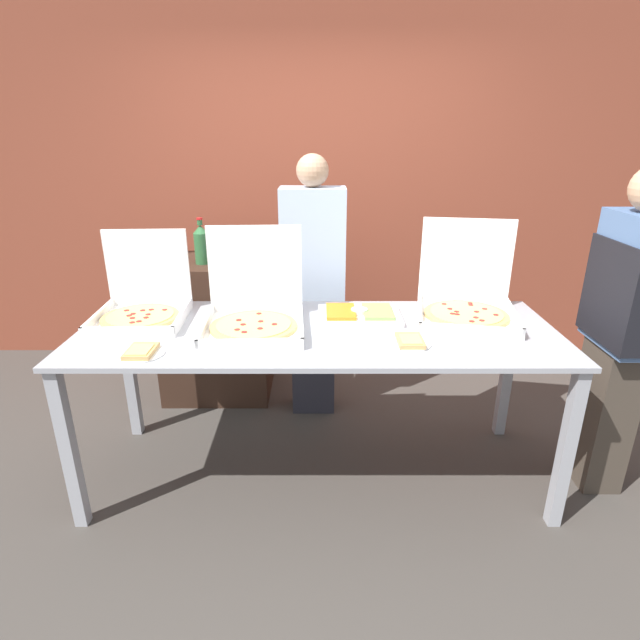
{
  "coord_description": "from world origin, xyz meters",
  "views": [
    {
      "loc": [
        0.01,
        -2.34,
        1.8
      ],
      "look_at": [
        0.0,
        0.0,
        0.92
      ],
      "focal_mm": 28.0,
      "sensor_mm": 36.0,
      "label": 1
    }
  ],
  "objects_px": {
    "person_server_vest": "(628,320)",
    "person_guest_plaid": "(315,286)",
    "pizza_box_far_right": "(468,301)",
    "soda_bottle": "(204,244)",
    "soda_can_silver": "(179,245)",
    "paper_plate_front_center": "(412,341)",
    "veggie_tray": "(361,315)",
    "pizza_box_far_left": "(145,304)",
    "pizza_box_near_right": "(256,311)",
    "soda_can_colored": "(233,258)",
    "paper_plate_front_left": "(143,351)"
  },
  "relations": [
    {
      "from": "paper_plate_front_center",
      "to": "soda_can_silver",
      "type": "bearing_deg",
      "value": 136.53
    },
    {
      "from": "person_server_vest",
      "to": "soda_can_silver",
      "type": "bearing_deg",
      "value": 63.74
    },
    {
      "from": "pizza_box_near_right",
      "to": "soda_can_colored",
      "type": "bearing_deg",
      "value": 105.03
    },
    {
      "from": "pizza_box_far_left",
      "to": "person_guest_plaid",
      "type": "xyz_separation_m",
      "value": [
        0.89,
        0.56,
        -0.07
      ]
    },
    {
      "from": "pizza_box_far_right",
      "to": "paper_plate_front_left",
      "type": "relative_size",
      "value": 2.85
    },
    {
      "from": "paper_plate_front_left",
      "to": "person_server_vest",
      "type": "xyz_separation_m",
      "value": [
        2.29,
        0.25,
        0.06
      ]
    },
    {
      "from": "pizza_box_far_right",
      "to": "paper_plate_front_left",
      "type": "distance_m",
      "value": 1.66
    },
    {
      "from": "pizza_box_far_right",
      "to": "soda_can_colored",
      "type": "bearing_deg",
      "value": 166.81
    },
    {
      "from": "person_guest_plaid",
      "to": "soda_can_silver",
      "type": "bearing_deg",
      "value": -25.74
    },
    {
      "from": "person_server_vest",
      "to": "pizza_box_far_right",
      "type": "bearing_deg",
      "value": 70.37
    },
    {
      "from": "pizza_box_far_right",
      "to": "soda_bottle",
      "type": "distance_m",
      "value": 1.72
    },
    {
      "from": "paper_plate_front_center",
      "to": "pizza_box_far_left",
      "type": "bearing_deg",
      "value": 166.15
    },
    {
      "from": "soda_can_colored",
      "to": "veggie_tray",
      "type": "bearing_deg",
      "value": -38.49
    },
    {
      "from": "paper_plate_front_center",
      "to": "paper_plate_front_left",
      "type": "relative_size",
      "value": 0.97
    },
    {
      "from": "soda_can_silver",
      "to": "person_server_vest",
      "type": "xyz_separation_m",
      "value": [
        2.52,
        -1.24,
        -0.1
      ]
    },
    {
      "from": "paper_plate_front_left",
      "to": "person_server_vest",
      "type": "relative_size",
      "value": 0.12
    },
    {
      "from": "pizza_box_far_right",
      "to": "person_guest_plaid",
      "type": "bearing_deg",
      "value": 157.95
    },
    {
      "from": "pizza_box_far_left",
      "to": "soda_can_colored",
      "type": "relative_size",
      "value": 3.91
    },
    {
      "from": "soda_can_silver",
      "to": "person_guest_plaid",
      "type": "xyz_separation_m",
      "value": [
        0.98,
        -0.47,
        -0.16
      ]
    },
    {
      "from": "pizza_box_far_right",
      "to": "paper_plate_front_left",
      "type": "xyz_separation_m",
      "value": [
        -1.58,
        -0.5,
        -0.07
      ]
    },
    {
      "from": "pizza_box_far_right",
      "to": "soda_can_silver",
      "type": "bearing_deg",
      "value": 161.24
    },
    {
      "from": "pizza_box_far_right",
      "to": "person_guest_plaid",
      "type": "distance_m",
      "value": 0.98
    },
    {
      "from": "soda_bottle",
      "to": "soda_can_silver",
      "type": "xyz_separation_m",
      "value": [
        -0.25,
        0.29,
        -0.07
      ]
    },
    {
      "from": "pizza_box_near_right",
      "to": "pizza_box_far_right",
      "type": "bearing_deg",
      "value": 5.72
    },
    {
      "from": "pizza_box_far_left",
      "to": "veggie_tray",
      "type": "relative_size",
      "value": 1.11
    },
    {
      "from": "paper_plate_front_left",
      "to": "person_server_vest",
      "type": "height_order",
      "value": "person_server_vest"
    },
    {
      "from": "person_guest_plaid",
      "to": "paper_plate_front_left",
      "type": "bearing_deg",
      "value": 53.42
    },
    {
      "from": "pizza_box_far_left",
      "to": "veggie_tray",
      "type": "distance_m",
      "value": 1.15
    },
    {
      "from": "paper_plate_front_left",
      "to": "person_guest_plaid",
      "type": "xyz_separation_m",
      "value": [
        0.76,
        1.02,
        -0.0
      ]
    },
    {
      "from": "pizza_box_far_left",
      "to": "soda_can_silver",
      "type": "relative_size",
      "value": 3.91
    },
    {
      "from": "pizza_box_near_right",
      "to": "soda_can_colored",
      "type": "relative_size",
      "value": 4.28
    },
    {
      "from": "soda_bottle",
      "to": "soda_can_colored",
      "type": "distance_m",
      "value": 0.24
    },
    {
      "from": "paper_plate_front_center",
      "to": "person_guest_plaid",
      "type": "distance_m",
      "value": 1.01
    },
    {
      "from": "pizza_box_near_right",
      "to": "veggie_tray",
      "type": "xyz_separation_m",
      "value": [
        0.54,
        0.13,
        -0.06
      ]
    },
    {
      "from": "veggie_tray",
      "to": "soda_can_colored",
      "type": "height_order",
      "value": "soda_can_colored"
    },
    {
      "from": "paper_plate_front_left",
      "to": "soda_can_colored",
      "type": "bearing_deg",
      "value": 78.19
    },
    {
      "from": "soda_bottle",
      "to": "person_server_vest",
      "type": "xyz_separation_m",
      "value": [
        2.27,
        -0.95,
        -0.17
      ]
    },
    {
      "from": "pizza_box_far_right",
      "to": "paper_plate_front_center",
      "type": "xyz_separation_m",
      "value": [
        -0.36,
        -0.38,
        -0.07
      ]
    },
    {
      "from": "pizza_box_near_right",
      "to": "pizza_box_far_left",
      "type": "height_order",
      "value": "pizza_box_near_right"
    },
    {
      "from": "pizza_box_far_left",
      "to": "soda_bottle",
      "type": "height_order",
      "value": "pizza_box_far_left"
    },
    {
      "from": "soda_can_silver",
      "to": "soda_can_colored",
      "type": "xyz_separation_m",
      "value": [
        0.45,
        -0.41,
        0.0
      ]
    },
    {
      "from": "person_server_vest",
      "to": "person_guest_plaid",
      "type": "bearing_deg",
      "value": 63.4
    },
    {
      "from": "pizza_box_far_left",
      "to": "soda_can_silver",
      "type": "distance_m",
      "value": 1.05
    },
    {
      "from": "paper_plate_front_center",
      "to": "person_server_vest",
      "type": "distance_m",
      "value": 1.08
    },
    {
      "from": "paper_plate_front_left",
      "to": "soda_can_colored",
      "type": "distance_m",
      "value": 1.12
    },
    {
      "from": "pizza_box_near_right",
      "to": "person_guest_plaid",
      "type": "relative_size",
      "value": 0.31
    },
    {
      "from": "paper_plate_front_center",
      "to": "veggie_tray",
      "type": "bearing_deg",
      "value": 122.2
    },
    {
      "from": "veggie_tray",
      "to": "soda_can_colored",
      "type": "relative_size",
      "value": 3.53
    },
    {
      "from": "pizza_box_near_right",
      "to": "paper_plate_front_center",
      "type": "bearing_deg",
      "value": -18.73
    },
    {
      "from": "soda_can_silver",
      "to": "soda_can_colored",
      "type": "bearing_deg",
      "value": -42.29
    }
  ]
}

